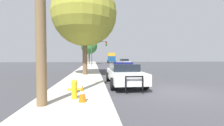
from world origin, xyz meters
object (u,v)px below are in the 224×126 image
at_px(police_car, 124,73).
at_px(tree_sidewalk_far, 89,46).
at_px(car_background_oncoming, 124,62).
at_px(tree_sidewalk_near, 85,14).
at_px(traffic_cone, 82,93).
at_px(traffic_light, 98,48).
at_px(box_truck, 111,58).
at_px(fire_hydrant, 74,88).

distance_m(police_car, tree_sidewalk_far, 33.03).
bearing_deg(police_car, car_background_oncoming, -101.10).
relative_size(tree_sidewalk_near, traffic_cone, 14.16).
height_order(traffic_light, tree_sidewalk_far, tree_sidewalk_far).
bearing_deg(police_car, box_truck, -94.78).
bearing_deg(tree_sidewalk_near, box_truck, 79.28).
relative_size(traffic_light, tree_sidewalk_near, 0.58).
bearing_deg(traffic_light, box_truck, 75.21).
bearing_deg(traffic_cone, traffic_light, 87.17).
relative_size(fire_hydrant, tree_sidewalk_far, 0.11).
bearing_deg(police_car, fire_hydrant, 53.17).
height_order(traffic_light, tree_sidewalk_near, tree_sidewalk_near).
height_order(fire_hydrant, traffic_light, traffic_light).
height_order(tree_sidewalk_far, traffic_cone, tree_sidewalk_far).
bearing_deg(tree_sidewalk_near, police_car, -62.00).
height_order(police_car, box_truck, box_truck).
xyz_separation_m(tree_sidewalk_far, traffic_cone, (0.84, -36.58, -4.56)).
relative_size(traffic_light, car_background_oncoming, 1.19).
xyz_separation_m(car_background_oncoming, traffic_cone, (-7.27, -27.46, -0.34)).
distance_m(tree_sidewalk_far, tree_sidewalk_near, 27.40).
xyz_separation_m(box_truck, tree_sidewalk_far, (-7.12, -8.05, 3.24)).
xyz_separation_m(police_car, car_background_oncoming, (4.92, 23.48, 0.05)).
relative_size(police_car, tree_sidewalk_near, 0.58).
bearing_deg(fire_hydrant, car_background_oncoming, 74.23).
height_order(police_car, car_background_oncoming, car_background_oncoming).
relative_size(fire_hydrant, traffic_light, 0.15).
distance_m(traffic_light, tree_sidewalk_near, 16.68).
xyz_separation_m(police_car, tree_sidewalk_near, (-2.78, 5.22, 5.22)).
bearing_deg(tree_sidewalk_far, police_car, -84.41).
relative_size(tree_sidewalk_far, tree_sidewalk_near, 0.80).
relative_size(police_car, traffic_light, 1.01).
height_order(tree_sidewalk_far, tree_sidewalk_near, tree_sidewalk_near).
height_order(fire_hydrant, box_truck, box_truck).
xyz_separation_m(box_truck, tree_sidewalk_near, (-6.71, -35.43, 4.18)).
relative_size(box_truck, traffic_cone, 11.74).
bearing_deg(traffic_cone, police_car, 59.40).
distance_m(fire_hydrant, box_truck, 44.67).
bearing_deg(traffic_light, traffic_cone, -92.83).
xyz_separation_m(police_car, fire_hydrant, (-2.70, -3.51, -0.21)).
distance_m(traffic_light, box_truck, 19.74).
height_order(box_truck, traffic_cone, box_truck).
bearing_deg(police_car, tree_sidewalk_far, -83.67).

